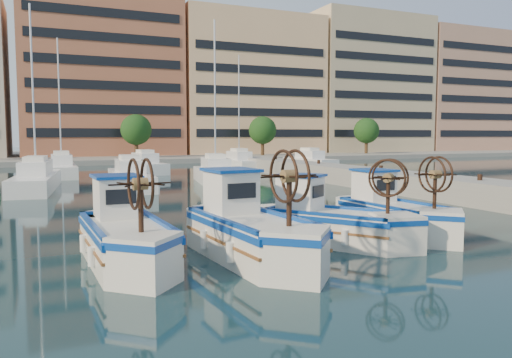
% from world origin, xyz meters
% --- Properties ---
extents(ground, '(300.00, 300.00, 0.00)m').
position_xyz_m(ground, '(0.00, 0.00, 0.00)').
color(ground, '#183740').
rests_on(ground, ground).
extents(quay, '(3.00, 60.00, 1.20)m').
position_xyz_m(quay, '(13.00, 8.00, 0.60)').
color(quay, gray).
rests_on(quay, ground).
extents(waterfront, '(180.00, 40.00, 25.60)m').
position_xyz_m(waterfront, '(9.23, 65.04, 11.10)').
color(waterfront, gray).
rests_on(waterfront, ground).
extents(hill_east, '(160.00, 160.00, 50.00)m').
position_xyz_m(hill_east, '(140.00, 110.00, 0.00)').
color(hill_east, slate).
rests_on(hill_east, ground).
extents(yacht_marina, '(37.87, 22.74, 11.50)m').
position_xyz_m(yacht_marina, '(-2.93, 26.99, 0.53)').
color(yacht_marina, white).
rests_on(yacht_marina, ground).
extents(fishing_boat_a, '(2.12, 4.75, 2.93)m').
position_xyz_m(fishing_boat_a, '(-5.19, 1.08, 0.81)').
color(fishing_boat_a, silver).
rests_on(fishing_boat_a, ground).
extents(fishing_boat_b, '(2.43, 5.09, 3.12)m').
position_xyz_m(fishing_boat_b, '(-1.94, 0.17, 0.86)').
color(fishing_boat_b, silver).
rests_on(fishing_boat_b, ground).
extents(fishing_boat_c, '(3.88, 4.50, 2.76)m').
position_xyz_m(fishing_boat_c, '(1.16, 0.99, 0.76)').
color(fishing_boat_c, silver).
rests_on(fishing_boat_c, ground).
extents(fishing_boat_d, '(2.03, 4.54, 2.80)m').
position_xyz_m(fishing_boat_d, '(4.08, 1.53, 0.77)').
color(fishing_boat_d, silver).
rests_on(fishing_boat_d, ground).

